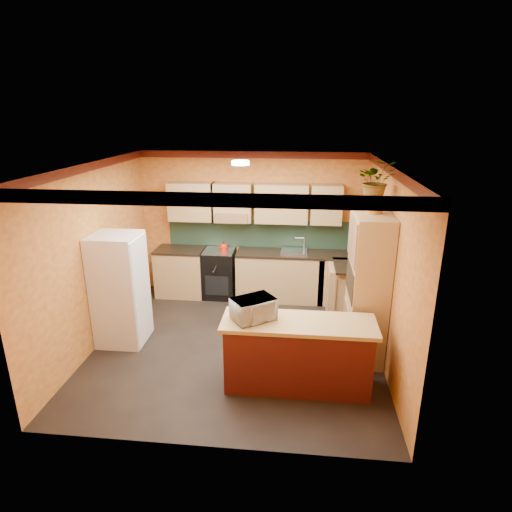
{
  "coord_description": "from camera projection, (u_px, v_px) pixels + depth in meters",
  "views": [
    {
      "loc": [
        0.89,
        -5.67,
        3.36
      ],
      "look_at": [
        0.24,
        0.45,
        1.29
      ],
      "focal_mm": 30.0,
      "sensor_mm": 36.0,
      "label": 1
    }
  ],
  "objects": [
    {
      "name": "room_shell",
      "position": [
        239.0,
        206.0,
        6.1
      ],
      "size": [
        4.24,
        4.24,
        2.72
      ],
      "color": "black",
      "rests_on": "ground"
    },
    {
      "name": "base_cabinets_back",
      "position": [
        252.0,
        275.0,
        8.06
      ],
      "size": [
        3.65,
        0.6,
        0.88
      ],
      "primitive_type": "cube",
      "color": "tan",
      "rests_on": "ground"
    },
    {
      "name": "countertop_back",
      "position": [
        252.0,
        252.0,
        7.91
      ],
      "size": [
        3.65,
        0.62,
        0.04
      ],
      "primitive_type": "cube",
      "color": "black",
      "rests_on": "base_cabinets_back"
    },
    {
      "name": "stove",
      "position": [
        220.0,
        273.0,
        8.12
      ],
      "size": [
        0.58,
        0.58,
        0.91
      ],
      "primitive_type": "cube",
      "color": "black",
      "rests_on": "ground"
    },
    {
      "name": "kettle",
      "position": [
        224.0,
        247.0,
        7.88
      ],
      "size": [
        0.22,
        0.22,
        0.18
      ],
      "primitive_type": null,
      "rotation": [
        0.0,
        0.0,
        -0.33
      ],
      "color": "#AD1B0B",
      "rests_on": "stove"
    },
    {
      "name": "sink",
      "position": [
        294.0,
        252.0,
        7.82
      ],
      "size": [
        0.48,
        0.4,
        0.03
      ],
      "primitive_type": "cube",
      "color": "silver",
      "rests_on": "countertop_back"
    },
    {
      "name": "base_cabinets_right",
      "position": [
        351.0,
        292.0,
        7.33
      ],
      "size": [
        0.6,
        0.8,
        0.88
      ],
      "primitive_type": "cube",
      "color": "tan",
      "rests_on": "ground"
    },
    {
      "name": "countertop_right",
      "position": [
        353.0,
        266.0,
        7.18
      ],
      "size": [
        0.62,
        0.8,
        0.04
      ],
      "primitive_type": "cube",
      "color": "black",
      "rests_on": "base_cabinets_right"
    },
    {
      "name": "fridge",
      "position": [
        120.0,
        289.0,
        6.37
      ],
      "size": [
        0.68,
        0.66,
        1.7
      ],
      "primitive_type": "cube",
      "color": "white",
      "rests_on": "ground"
    },
    {
      "name": "pantry",
      "position": [
        367.0,
        288.0,
        5.92
      ],
      "size": [
        0.48,
        0.9,
        2.1
      ],
      "primitive_type": "cube",
      "color": "tan",
      "rests_on": "ground"
    },
    {
      "name": "fern_pot",
      "position": [
        374.0,
        207.0,
        5.6
      ],
      "size": [
        0.22,
        0.22,
        0.16
      ],
      "primitive_type": "cylinder",
      "color": "#AB6429",
      "rests_on": "pantry"
    },
    {
      "name": "fern",
      "position": [
        376.0,
        180.0,
        5.49
      ],
      "size": [
        0.5,
        0.43,
        0.54
      ],
      "primitive_type": "imported",
      "rotation": [
        0.0,
        0.0,
        0.03
      ],
      "color": "tan",
      "rests_on": "fern_pot"
    },
    {
      "name": "breakfast_bar",
      "position": [
        298.0,
        356.0,
        5.39
      ],
      "size": [
        1.8,
        0.55,
        0.88
      ],
      "primitive_type": "cube",
      "color": "#4E1712",
      "rests_on": "ground"
    },
    {
      "name": "bar_top",
      "position": [
        299.0,
        323.0,
        5.24
      ],
      "size": [
        1.9,
        0.65,
        0.05
      ],
      "primitive_type": "cube",
      "color": "tan",
      "rests_on": "breakfast_bar"
    },
    {
      "name": "microwave",
      "position": [
        253.0,
        309.0,
        5.24
      ],
      "size": [
        0.61,
        0.57,
        0.28
      ],
      "primitive_type": "imported",
      "rotation": [
        0.0,
        0.0,
        0.63
      ],
      "color": "white",
      "rests_on": "bar_top"
    }
  ]
}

